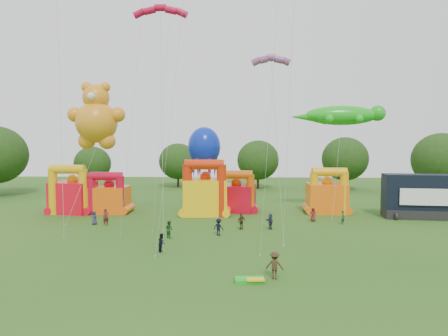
{
  "coord_description": "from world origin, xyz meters",
  "views": [
    {
      "loc": [
        4.26,
        -23.47,
        9.63
      ],
      "look_at": [
        2.67,
        18.0,
        6.73
      ],
      "focal_mm": 32.0,
      "sensor_mm": 36.0,
      "label": 1
    }
  ],
  "objects_px": {
    "spectator_0": "(94,218)",
    "spectator_4": "(241,221)",
    "bouncy_castle_0": "(72,194)",
    "bouncy_castle_2": "(205,194)",
    "teddy_bear_kite": "(92,141)",
    "gecko_kite": "(339,148)",
    "octopus_kite": "(206,165)",
    "stage_trailer": "(420,197)"
  },
  "relations": [
    {
      "from": "spectator_0",
      "to": "spectator_4",
      "type": "height_order",
      "value": "spectator_4"
    },
    {
      "from": "bouncy_castle_0",
      "to": "bouncy_castle_2",
      "type": "xyz_separation_m",
      "value": [
        17.72,
        -0.72,
        0.27
      ]
    },
    {
      "from": "teddy_bear_kite",
      "to": "spectator_0",
      "type": "xyz_separation_m",
      "value": [
        1.34,
        -3.34,
        -8.8
      ]
    },
    {
      "from": "gecko_kite",
      "to": "teddy_bear_kite",
      "type": "bearing_deg",
      "value": -172.23
    },
    {
      "from": "teddy_bear_kite",
      "to": "gecko_kite",
      "type": "height_order",
      "value": "teddy_bear_kite"
    },
    {
      "from": "teddy_bear_kite",
      "to": "octopus_kite",
      "type": "height_order",
      "value": "teddy_bear_kite"
    },
    {
      "from": "stage_trailer",
      "to": "spectator_4",
      "type": "distance_m",
      "value": 23.39
    },
    {
      "from": "bouncy_castle_2",
      "to": "bouncy_castle_0",
      "type": "bearing_deg",
      "value": 177.66
    },
    {
      "from": "octopus_kite",
      "to": "teddy_bear_kite",
      "type": "bearing_deg",
      "value": -156.66
    },
    {
      "from": "spectator_0",
      "to": "spectator_4",
      "type": "xyz_separation_m",
      "value": [
        16.77,
        -1.8,
        0.11
      ]
    },
    {
      "from": "bouncy_castle_0",
      "to": "octopus_kite",
      "type": "bearing_deg",
      "value": 6.44
    },
    {
      "from": "teddy_bear_kite",
      "to": "gecko_kite",
      "type": "distance_m",
      "value": 30.96
    },
    {
      "from": "teddy_bear_kite",
      "to": "octopus_kite",
      "type": "xyz_separation_m",
      "value": [
        13.43,
        5.8,
        -3.36
      ]
    },
    {
      "from": "bouncy_castle_0",
      "to": "bouncy_castle_2",
      "type": "height_order",
      "value": "bouncy_castle_2"
    },
    {
      "from": "bouncy_castle_0",
      "to": "stage_trailer",
      "type": "bearing_deg",
      "value": -2.08
    },
    {
      "from": "teddy_bear_kite",
      "to": "gecko_kite",
      "type": "xyz_separation_m",
      "value": [
        30.66,
        4.18,
        -0.92
      ]
    },
    {
      "from": "stage_trailer",
      "to": "octopus_kite",
      "type": "bearing_deg",
      "value": 172.35
    },
    {
      "from": "gecko_kite",
      "to": "octopus_kite",
      "type": "bearing_deg",
      "value": 174.65
    },
    {
      "from": "bouncy_castle_0",
      "to": "octopus_kite",
      "type": "distance_m",
      "value": 18.15
    },
    {
      "from": "bouncy_castle_2",
      "to": "teddy_bear_kite",
      "type": "xyz_separation_m",
      "value": [
        -13.51,
        -3.08,
        6.85
      ]
    },
    {
      "from": "spectator_4",
      "to": "spectator_0",
      "type": "bearing_deg",
      "value": -47.01
    },
    {
      "from": "stage_trailer",
      "to": "teddy_bear_kite",
      "type": "bearing_deg",
      "value": -176.88
    },
    {
      "from": "gecko_kite",
      "to": "spectator_4",
      "type": "bearing_deg",
      "value": -143.38
    },
    {
      "from": "stage_trailer",
      "to": "bouncy_castle_0",
      "type": "bearing_deg",
      "value": 177.92
    },
    {
      "from": "stage_trailer",
      "to": "teddy_bear_kite",
      "type": "xyz_separation_m",
      "value": [
        -40.26,
        -2.19,
        6.95
      ]
    },
    {
      "from": "bouncy_castle_0",
      "to": "spectator_4",
      "type": "bearing_deg",
      "value": -21.84
    },
    {
      "from": "gecko_kite",
      "to": "spectator_0",
      "type": "relative_size",
      "value": 9.11
    },
    {
      "from": "teddy_bear_kite",
      "to": "spectator_4",
      "type": "relative_size",
      "value": 9.36
    },
    {
      "from": "bouncy_castle_0",
      "to": "spectator_4",
      "type": "xyz_separation_m",
      "value": [
        22.32,
        -8.95,
        -1.56
      ]
    },
    {
      "from": "spectator_0",
      "to": "stage_trailer",
      "type": "bearing_deg",
      "value": 23.4
    },
    {
      "from": "bouncy_castle_0",
      "to": "octopus_kite",
      "type": "height_order",
      "value": "octopus_kite"
    },
    {
      "from": "bouncy_castle_2",
      "to": "spectator_0",
      "type": "distance_m",
      "value": 13.9
    },
    {
      "from": "stage_trailer",
      "to": "octopus_kite",
      "type": "distance_m",
      "value": 27.3
    },
    {
      "from": "teddy_bear_kite",
      "to": "spectator_0",
      "type": "distance_m",
      "value": 9.51
    },
    {
      "from": "octopus_kite",
      "to": "bouncy_castle_0",
      "type": "bearing_deg",
      "value": -173.56
    },
    {
      "from": "octopus_kite",
      "to": "spectator_0",
      "type": "relative_size",
      "value": 7.35
    },
    {
      "from": "bouncy_castle_0",
      "to": "spectator_4",
      "type": "height_order",
      "value": "bouncy_castle_0"
    },
    {
      "from": "bouncy_castle_0",
      "to": "bouncy_castle_2",
      "type": "bearing_deg",
      "value": -2.34
    },
    {
      "from": "bouncy_castle_0",
      "to": "stage_trailer",
      "type": "height_order",
      "value": "bouncy_castle_0"
    },
    {
      "from": "gecko_kite",
      "to": "spectator_0",
      "type": "height_order",
      "value": "gecko_kite"
    },
    {
      "from": "stage_trailer",
      "to": "gecko_kite",
      "type": "relative_size",
      "value": 0.62
    },
    {
      "from": "teddy_bear_kite",
      "to": "spectator_4",
      "type": "bearing_deg",
      "value": -15.84
    }
  ]
}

